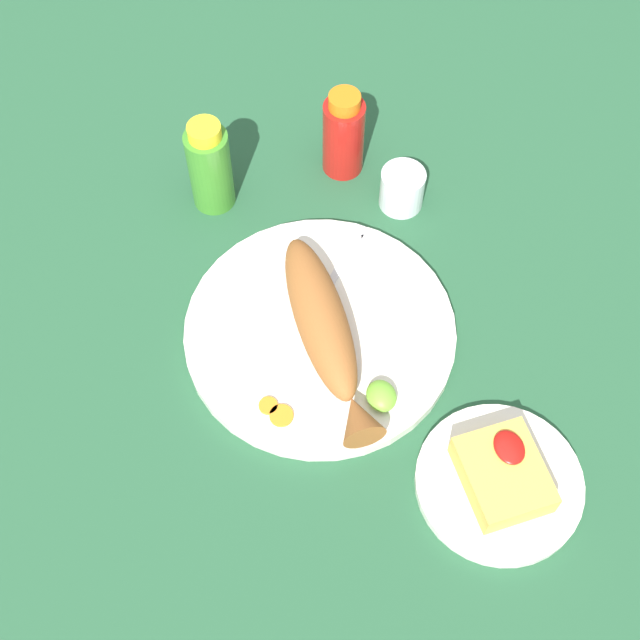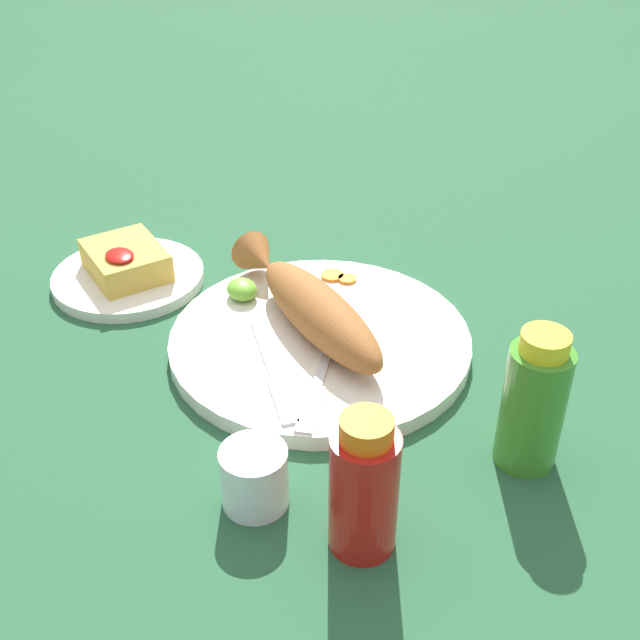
% 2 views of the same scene
% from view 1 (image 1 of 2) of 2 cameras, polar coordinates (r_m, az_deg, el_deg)
% --- Properties ---
extents(ground_plane, '(4.00, 4.00, 0.00)m').
position_cam_1_polar(ground_plane, '(1.11, 0.00, -1.00)').
color(ground_plane, '#235133').
extents(main_plate, '(0.34, 0.34, 0.02)m').
position_cam_1_polar(main_plate, '(1.11, 0.00, -0.77)').
color(main_plate, white).
rests_on(main_plate, ground_plane).
extents(fried_fish, '(0.29, 0.07, 0.06)m').
position_cam_1_polar(fried_fish, '(1.06, 0.30, -0.66)').
color(fried_fish, '#935628').
rests_on(fried_fish, main_plate).
extents(fork_near, '(0.15, 0.13, 0.00)m').
position_cam_1_polar(fork_near, '(1.14, 1.10, 3.12)').
color(fork_near, silver).
rests_on(fork_near, main_plate).
extents(fork_far, '(0.18, 0.07, 0.00)m').
position_cam_1_polar(fork_far, '(1.13, 3.27, 2.19)').
color(fork_far, silver).
rests_on(fork_far, main_plate).
extents(carrot_slice_near, '(0.03, 0.03, 0.00)m').
position_cam_1_polar(carrot_slice_near, '(1.04, -2.48, -6.13)').
color(carrot_slice_near, orange).
rests_on(carrot_slice_near, main_plate).
extents(carrot_slice_mid, '(0.02, 0.02, 0.00)m').
position_cam_1_polar(carrot_slice_mid, '(1.05, -3.33, -5.49)').
color(carrot_slice_mid, orange).
rests_on(carrot_slice_mid, main_plate).
extents(lime_wedge_main, '(0.04, 0.04, 0.02)m').
position_cam_1_polar(lime_wedge_main, '(1.04, 3.95, -4.87)').
color(lime_wedge_main, '#6BB233').
rests_on(lime_wedge_main, main_plate).
extents(hot_sauce_bottle_red, '(0.06, 0.06, 0.13)m').
position_cam_1_polar(hot_sauce_bottle_red, '(1.23, 1.51, 11.79)').
color(hot_sauce_bottle_red, '#B21914').
rests_on(hot_sauce_bottle_red, ground_plane).
extents(hot_sauce_bottle_green, '(0.06, 0.06, 0.14)m').
position_cam_1_polar(hot_sauce_bottle_green, '(1.19, -7.07, 9.72)').
color(hot_sauce_bottle_green, '#3D8428').
rests_on(hot_sauce_bottle_green, ground_plane).
extents(salt_cup, '(0.06, 0.06, 0.06)m').
position_cam_1_polar(salt_cup, '(1.22, 5.26, 8.25)').
color(salt_cup, silver).
rests_on(salt_cup, ground_plane).
extents(side_plate_fries, '(0.19, 0.19, 0.01)m').
position_cam_1_polar(side_plate_fries, '(1.04, 11.39, -10.18)').
color(side_plate_fries, white).
rests_on(side_plate_fries, ground_plane).
extents(fries_pile, '(0.10, 0.09, 0.04)m').
position_cam_1_polar(fries_pile, '(1.02, 11.64, -9.62)').
color(fries_pile, gold).
rests_on(fries_pile, side_plate_fries).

